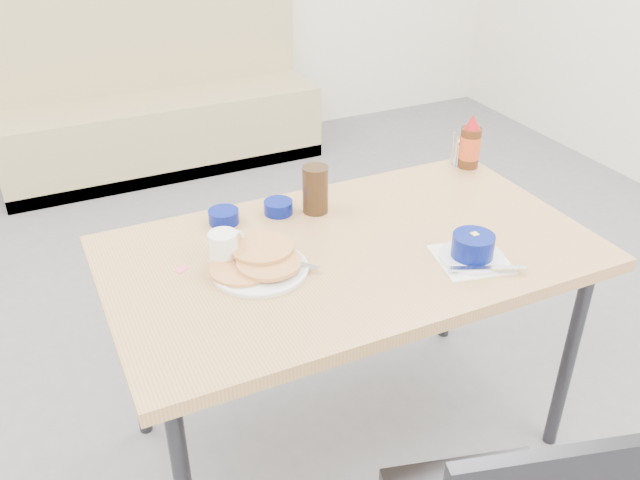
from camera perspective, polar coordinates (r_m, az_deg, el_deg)
name	(u,v)px	position (r m, az deg, el deg)	size (l,w,h in m)	color
booth_bench	(157,110)	(4.32, -13.53, 10.64)	(1.90, 0.56, 1.22)	tan
dining_table	(350,266)	(1.99, 2.58, -2.16)	(1.40, 0.80, 0.76)	tan
pancake_plate	(259,264)	(1.85, -5.18, -2.00)	(0.28, 0.27, 0.05)	white
coffee_mug	(225,247)	(1.89, -8.03, -0.57)	(0.11, 0.08, 0.09)	white
grits_setting	(473,250)	(1.93, 12.73, -0.79)	(0.23, 0.24, 0.08)	white
creamer_bowl	(278,207)	(2.13, -3.53, 2.77)	(0.09, 0.09, 0.04)	#041166
butter_bowl	(224,217)	(2.09, -8.11, 1.96)	(0.09, 0.09, 0.04)	#041166
amber_tumbler	(315,189)	(2.11, -0.40, 4.29)	(0.08, 0.08, 0.15)	#301E0F
condiment_caddy	(465,154)	(2.51, 12.12, 7.12)	(0.11, 0.08, 0.12)	silver
syrup_bottle	(470,145)	(2.48, 12.52, 7.85)	(0.07, 0.07, 0.20)	#47230F
sugar_wrapper	(182,269)	(1.89, -11.58, -2.43)	(0.04, 0.02, 0.00)	#F6527F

